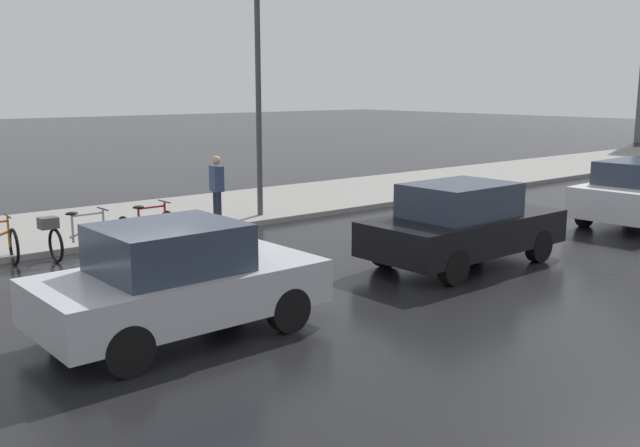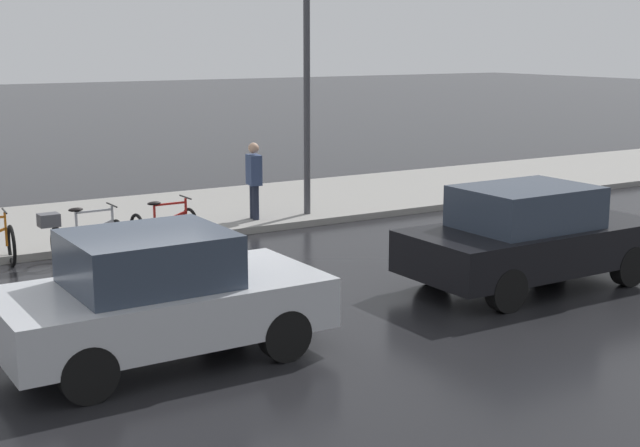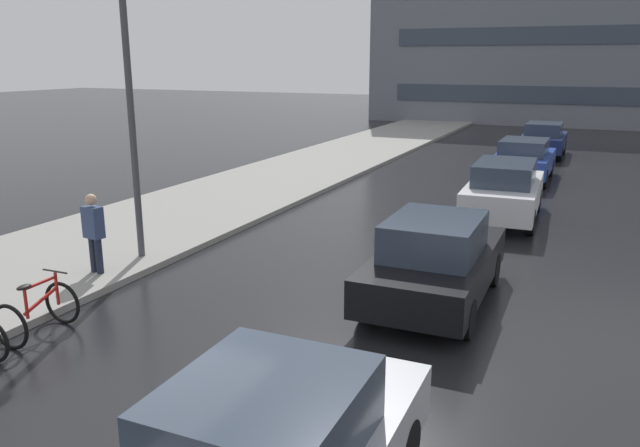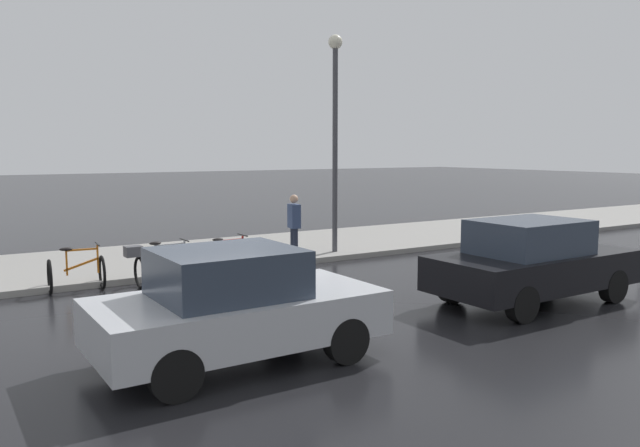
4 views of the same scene
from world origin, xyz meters
name	(u,v)px [view 4 (image 4 of 4)]	position (x,y,z in m)	size (l,w,h in m)	color
ground_plane	(220,319)	(0.00, 0.00, 0.00)	(140.00, 140.00, 0.00)	black
sidewalk_kerb	(426,234)	(-6.00, 10.00, 0.07)	(4.80, 60.00, 0.14)	gray
bicycle_nearest	(76,273)	(-3.48, -1.67, 0.40)	(0.79, 1.11, 0.98)	black
bicycle_second	(157,264)	(-3.11, -0.11, 0.49)	(0.71, 1.41, 0.97)	black
bicycle_third	(226,260)	(-3.26, 1.53, 0.40)	(0.76, 1.12, 0.95)	black
car_silver	(235,306)	(2.15, -0.66, 0.78)	(1.98, 3.91, 1.58)	#B2B5BA
car_black	(532,262)	(2.07, 5.48, 0.80)	(1.90, 4.20, 1.60)	black
pedestrian	(294,223)	(-4.33, 3.94, 0.98)	(0.43, 0.30, 1.73)	#1E2333
streetlamp	(335,118)	(-4.25, 5.16, 3.75)	(0.38, 0.38, 5.90)	#424247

